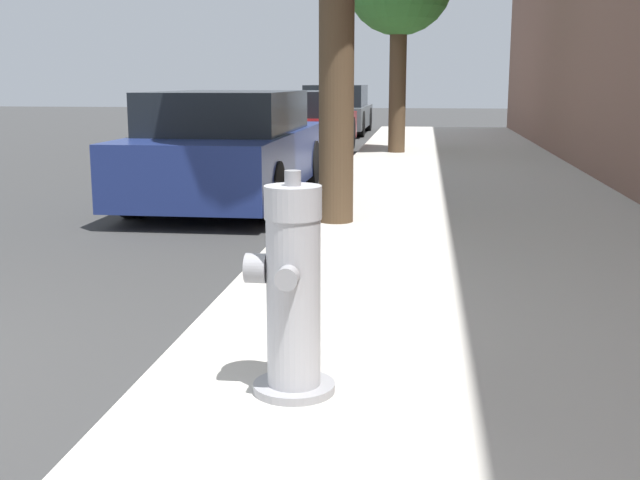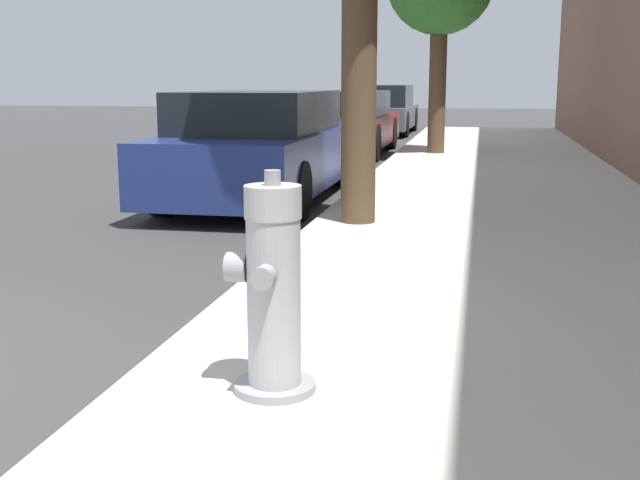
{
  "view_description": "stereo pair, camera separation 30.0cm",
  "coord_description": "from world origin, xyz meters",
  "px_view_note": "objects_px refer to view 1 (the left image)",
  "views": [
    {
      "loc": [
        2.93,
        -2.99,
        1.44
      ],
      "look_at": [
        2.37,
        1.35,
        0.56
      ],
      "focal_mm": 45.0,
      "sensor_mm": 36.0,
      "label": 1
    },
    {
      "loc": [
        3.23,
        -2.94,
        1.44
      ],
      "look_at": [
        2.37,
        1.35,
        0.56
      ],
      "focal_mm": 45.0,
      "sensor_mm": 36.0,
      "label": 2
    }
  ],
  "objects_px": {
    "parked_car_near": "(232,148)",
    "parked_car_mid": "(303,123)",
    "fire_hydrant": "(293,293)",
    "parked_car_far": "(337,110)"
  },
  "relations": [
    {
      "from": "fire_hydrant",
      "to": "parked_car_mid",
      "type": "distance_m",
      "value": 12.74
    },
    {
      "from": "fire_hydrant",
      "to": "parked_car_near",
      "type": "bearing_deg",
      "value": 105.73
    },
    {
      "from": "fire_hydrant",
      "to": "parked_car_mid",
      "type": "height_order",
      "value": "parked_car_mid"
    },
    {
      "from": "fire_hydrant",
      "to": "parked_car_mid",
      "type": "bearing_deg",
      "value": 98.4
    },
    {
      "from": "parked_car_mid",
      "to": "parked_car_far",
      "type": "distance_m",
      "value": 6.31
    },
    {
      "from": "fire_hydrant",
      "to": "parked_car_far",
      "type": "relative_size",
      "value": 0.22
    },
    {
      "from": "fire_hydrant",
      "to": "parked_car_near",
      "type": "relative_size",
      "value": 0.2
    },
    {
      "from": "fire_hydrant",
      "to": "parked_car_far",
      "type": "distance_m",
      "value": 19.01
    },
    {
      "from": "parked_car_near",
      "to": "parked_car_mid",
      "type": "xyz_separation_m",
      "value": [
        -0.08,
        6.27,
        -0.03
      ]
    },
    {
      "from": "fire_hydrant",
      "to": "parked_car_near",
      "type": "xyz_separation_m",
      "value": [
        -1.79,
        6.34,
        0.06
      ]
    }
  ]
}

